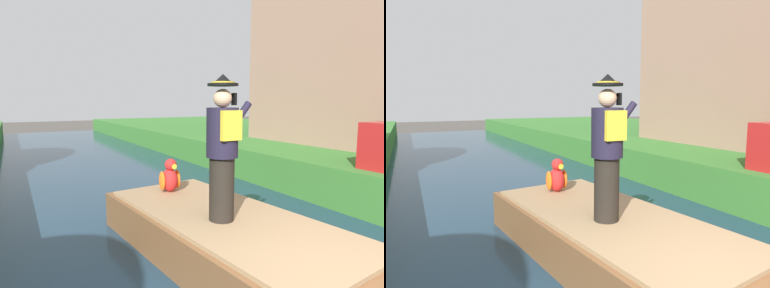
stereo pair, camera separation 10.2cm
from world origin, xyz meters
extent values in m
cube|color=brown|center=(0.00, 1.95, 0.38)|extent=(2.21, 4.36, 0.56)
cube|color=#997A56|center=(0.00, 1.95, 0.69)|extent=(2.03, 4.01, 0.05)
cylinder|color=black|center=(-0.15, 1.81, 1.12)|extent=(0.32, 0.32, 0.82)
cylinder|color=black|center=(-0.15, 1.81, 1.84)|extent=(0.40, 0.40, 0.62)
cube|color=gold|center=(-0.15, 1.62, 1.94)|extent=(0.28, 0.06, 0.36)
sphere|color=#DBA884|center=(-0.15, 1.81, 2.27)|extent=(0.23, 0.23, 0.23)
cylinder|color=black|center=(-0.15, 1.81, 2.43)|extent=(0.38, 0.38, 0.03)
cone|color=black|center=(-0.15, 1.81, 2.50)|extent=(0.26, 0.26, 0.12)
cylinder|color=gold|center=(-0.15, 1.81, 2.46)|extent=(0.29, 0.29, 0.02)
cylinder|color=black|center=(0.07, 1.77, 2.02)|extent=(0.38, 0.09, 0.43)
cube|color=black|center=(-0.02, 1.75, 2.26)|extent=(0.03, 0.08, 0.15)
ellipsoid|color=red|center=(-0.16, 3.36, 0.91)|extent=(0.26, 0.32, 0.40)
sphere|color=red|center=(-0.16, 3.32, 1.18)|extent=(0.20, 0.20, 0.20)
cone|color=yellow|center=(-0.16, 3.22, 1.17)|extent=(0.09, 0.09, 0.09)
ellipsoid|color=orange|center=(-0.30, 3.36, 0.91)|extent=(0.08, 0.20, 0.32)
ellipsoid|color=orange|center=(-0.02, 3.36, 0.91)|extent=(0.08, 0.20, 0.32)
camera|label=1|loc=(-2.45, -1.58, 2.21)|focal=30.65mm
camera|label=2|loc=(-2.36, -1.62, 2.21)|focal=30.65mm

